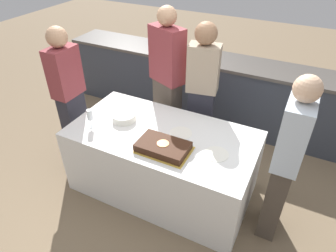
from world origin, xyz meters
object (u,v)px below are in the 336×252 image
wine_glass (90,115)px  person_seated_right (286,162)px  cake (163,147)px  person_standing_back (167,82)px  person_seated_left (70,97)px  person_cutting_cake (202,92)px  plate_stack (124,117)px

wine_glass → person_seated_right: 1.81m
cake → person_seated_right: (1.00, 0.22, 0.05)m
person_standing_back → wine_glass: bearing=91.3°
person_seated_left → person_standing_back: 1.08m
person_cutting_cake → person_seated_right: (1.00, -0.70, -0.05)m
plate_stack → cake: bearing=-23.1°
wine_glass → person_cutting_cake: 1.21m
person_cutting_cake → cake: bearing=79.9°
cake → person_cutting_cake: person_cutting_cake is taller
plate_stack → person_cutting_cake: 0.89m
person_seated_right → person_seated_left: bearing=-90.0°
wine_glass → person_standing_back: bearing=68.0°
person_cutting_cake → person_standing_back: person_standing_back is taller
cake → person_seated_left: person_seated_left is taller
plate_stack → person_standing_back: person_standing_back is taller
person_cutting_cake → person_seated_right: 1.22m
person_standing_back → person_cutting_cake: bearing=-156.7°
wine_glass → person_seated_left: person_seated_left is taller
plate_stack → person_seated_left: size_ratio=0.15×
plate_stack → person_seated_left: (-0.67, -0.02, 0.07)m
person_cutting_cake → wine_glass: bearing=39.0°
plate_stack → person_seated_right: 1.58m
person_seated_left → cake: bearing=-100.1°
cake → person_cutting_cake: bearing=90.0°
plate_stack → person_cutting_cake: person_cutting_cake is taller
plate_stack → wine_glass: wine_glass is taller
cake → person_seated_left: size_ratio=0.31×
cake → person_seated_right: 1.03m
wine_glass → person_seated_right: (1.79, 0.22, -0.05)m
cake → plate_stack: size_ratio=2.05×
person_cutting_cake → person_seated_left: bearing=19.0°
cake → wine_glass: (-0.79, 0.00, 0.10)m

